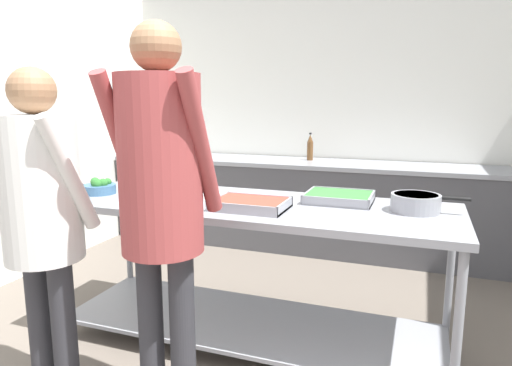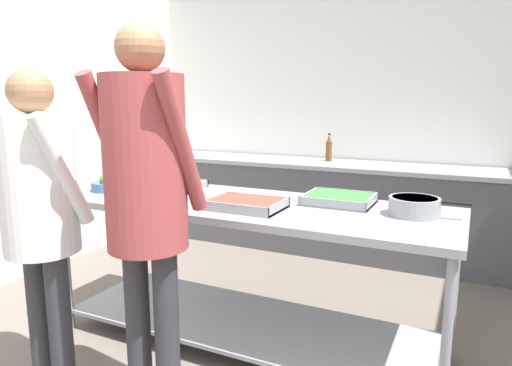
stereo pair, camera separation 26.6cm
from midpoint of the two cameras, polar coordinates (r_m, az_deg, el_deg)
wall_rear at (r=4.78m, az=8.14°, el=8.44°), size 4.58×0.06×2.65m
wall_left at (r=4.33m, az=-28.91°, el=7.10°), size 0.06×3.76×2.65m
back_counter at (r=4.53m, az=6.88°, el=-2.91°), size 4.42×0.65×0.88m
serving_counter at (r=2.75m, az=-3.53°, el=-8.29°), size 2.35×0.81×0.88m
broccoli_bowl at (r=3.13m, az=-21.34°, el=-0.54°), size 0.21×0.21×0.10m
serving_tray_vegetables at (r=3.10m, az=-13.78°, el=-0.51°), size 0.41×0.30×0.05m
plate_stack at (r=2.85m, az=-8.68°, el=-1.43°), size 0.24×0.24×0.04m
serving_tray_roast at (r=2.51m, az=-3.74°, el=-2.71°), size 0.40×0.29×0.05m
serving_tray_greens at (r=2.70m, az=7.61°, el=-1.85°), size 0.38×0.33×0.05m
sauce_pan at (r=2.54m, az=16.57°, el=-2.35°), size 0.40×0.26×0.10m
guest_serving_left at (r=2.01m, az=-15.51°, el=-0.32°), size 0.46×0.36×1.79m
guest_serving_right at (r=2.39m, az=-28.17°, el=-2.38°), size 0.47×0.36×1.62m
water_bottle at (r=4.57m, az=5.13°, el=4.41°), size 0.06×0.06×0.27m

